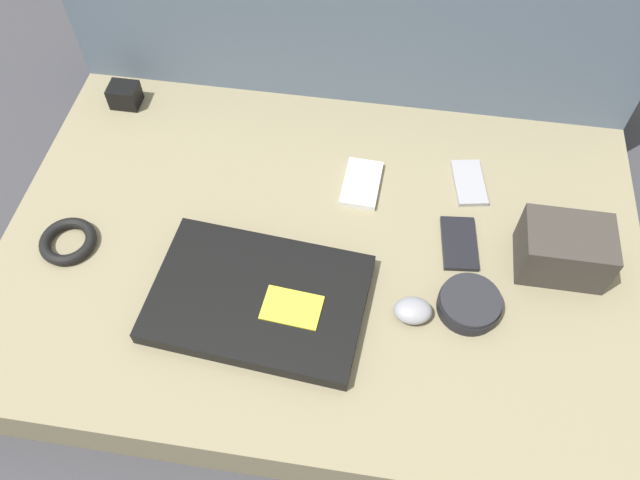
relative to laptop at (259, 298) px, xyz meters
The scene contains 12 objects.
ground_plane 0.19m from the laptop, 56.66° to the left, with size 8.00×8.00×0.00m, color #38383D.
couch_seat 0.16m from the laptop, 56.66° to the left, with size 1.08×0.72×0.10m.
couch_backrest 0.60m from the laptop, 82.20° to the left, with size 1.08×0.20×0.49m.
laptop is the anchor object (origin of this frame).
computer_mouse 0.24m from the laptop, ahead, with size 0.07×0.05×0.03m.
speaker_puck 0.33m from the laptop, ahead, with size 0.10×0.10×0.03m.
phone_silver 0.30m from the laptop, 63.14° to the left, with size 0.07×0.11×0.01m.
phone_black 0.35m from the laptop, 27.23° to the left, with size 0.07×0.11×0.01m.
phone_small 0.44m from the laptop, 42.36° to the left, with size 0.07×0.11×0.01m.
camera_pouch 0.50m from the laptop, 17.14° to the left, with size 0.14×0.10×0.09m.
charger_brick 0.54m from the laptop, 131.24° to the left, with size 0.06×0.05×0.04m.
cable_coil 0.35m from the laptop, 169.81° to the left, with size 0.10×0.10×0.02m.
Camera 1 is at (0.09, -0.58, 0.98)m, focal length 35.00 mm.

